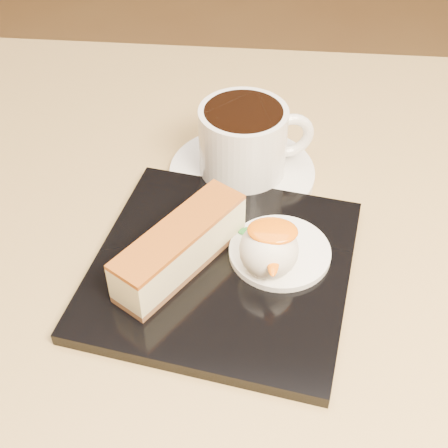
# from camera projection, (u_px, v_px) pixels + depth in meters

# --- Properties ---
(table) EXTENTS (0.80, 0.80, 0.72)m
(table) POSITION_uv_depth(u_px,v_px,m) (202.00, 360.00, 0.67)
(table) COLOR black
(table) RESTS_ON ground
(dessert_plate) EXTENTS (0.25, 0.25, 0.01)m
(dessert_plate) POSITION_uv_depth(u_px,v_px,m) (222.00, 267.00, 0.55)
(dessert_plate) COLOR black
(dessert_plate) RESTS_ON table
(cheesecake) EXTENTS (0.10, 0.13, 0.04)m
(cheesecake) POSITION_uv_depth(u_px,v_px,m) (180.00, 247.00, 0.53)
(cheesecake) COLOR brown
(cheesecake) RESTS_ON dessert_plate
(cream_smear) EXTENTS (0.09, 0.09, 0.01)m
(cream_smear) POSITION_uv_depth(u_px,v_px,m) (280.00, 252.00, 0.55)
(cream_smear) COLOR white
(cream_smear) RESTS_ON dessert_plate
(ice_cream_scoop) EXTENTS (0.05, 0.05, 0.05)m
(ice_cream_scoop) POSITION_uv_depth(u_px,v_px,m) (269.00, 250.00, 0.52)
(ice_cream_scoop) COLOR white
(ice_cream_scoop) RESTS_ON cream_smear
(mango_sauce) EXTENTS (0.04, 0.03, 0.01)m
(mango_sauce) POSITION_uv_depth(u_px,v_px,m) (273.00, 231.00, 0.51)
(mango_sauce) COLOR orange
(mango_sauce) RESTS_ON ice_cream_scoop
(mint_sprig) EXTENTS (0.04, 0.03, 0.00)m
(mint_sprig) POSITION_uv_depth(u_px,v_px,m) (249.00, 227.00, 0.57)
(mint_sprig) COLOR #2C8631
(mint_sprig) RESTS_ON cream_smear
(saucer) EXTENTS (0.15, 0.15, 0.01)m
(saucer) POSITION_uv_depth(u_px,v_px,m) (242.00, 173.00, 0.65)
(saucer) COLOR white
(saucer) RESTS_ON table
(coffee_cup) EXTENTS (0.12, 0.09, 0.07)m
(coffee_cup) POSITION_uv_depth(u_px,v_px,m) (245.00, 140.00, 0.62)
(coffee_cup) COLOR white
(coffee_cup) RESTS_ON saucer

